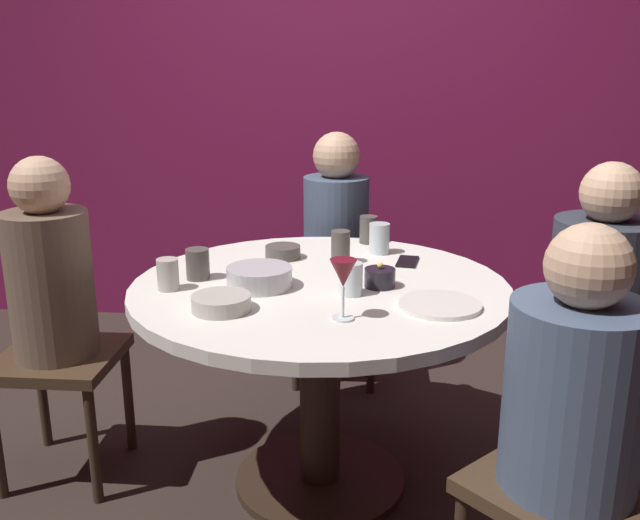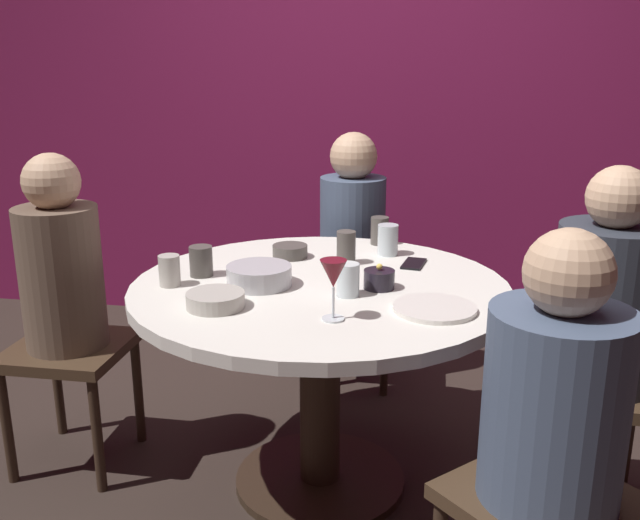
{
  "view_description": "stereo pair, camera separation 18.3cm",
  "coord_description": "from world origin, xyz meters",
  "px_view_note": "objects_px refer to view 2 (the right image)",
  "views": [
    {
      "loc": [
        0.18,
        -2.16,
        1.46
      ],
      "look_at": [
        0.0,
        0.0,
        0.83
      ],
      "focal_mm": 39.1,
      "sensor_mm": 36.0,
      "label": 1
    },
    {
      "loc": [
        0.36,
        -2.14,
        1.46
      ],
      "look_at": [
        0.0,
        0.0,
        0.83
      ],
      "focal_mm": 39.1,
      "sensor_mm": 36.0,
      "label": 2
    }
  ],
  "objects_px": {
    "seated_diner_front_right": "(554,409)",
    "bowl_salad_center": "(290,251)",
    "bowl_serving_large": "(259,276)",
    "seated_diner_back": "(353,230)",
    "bowl_small_white": "(216,300)",
    "cup_by_left_diner": "(201,261)",
    "cup_far_edge": "(346,248)",
    "seated_diner_left": "(62,279)",
    "cup_by_right_diner": "(348,280)",
    "seated_diner_right": "(605,309)",
    "cup_center_front": "(380,231)",
    "cell_phone": "(414,264)",
    "dinner_plate": "(435,308)",
    "cup_beside_wine": "(169,271)",
    "dining_table": "(320,332)",
    "candle_holder": "(379,279)",
    "cup_near_candle": "(388,240)",
    "wine_glass": "(333,276)"
  },
  "relations": [
    {
      "from": "dining_table",
      "to": "bowl_small_white",
      "type": "relative_size",
      "value": 7.13
    },
    {
      "from": "dining_table",
      "to": "cup_near_candle",
      "type": "xyz_separation_m",
      "value": [
        0.19,
        0.38,
        0.23
      ]
    },
    {
      "from": "candle_holder",
      "to": "cup_far_edge",
      "type": "bearing_deg",
      "value": 118.51
    },
    {
      "from": "cup_by_right_diner",
      "to": "cup_far_edge",
      "type": "bearing_deg",
      "value": 98.39
    },
    {
      "from": "bowl_small_white",
      "to": "cup_by_right_diner",
      "type": "bearing_deg",
      "value": 24.64
    },
    {
      "from": "bowl_serving_large",
      "to": "seated_diner_back",
      "type": "bearing_deg",
      "value": 78.48
    },
    {
      "from": "cell_phone",
      "to": "cup_by_left_diner",
      "type": "bearing_deg",
      "value": -151.41
    },
    {
      "from": "cup_by_right_diner",
      "to": "cup_center_front",
      "type": "bearing_deg",
      "value": 86.04
    },
    {
      "from": "cell_phone",
      "to": "seated_diner_right",
      "type": "bearing_deg",
      "value": -14.82
    },
    {
      "from": "seated_diner_right",
      "to": "seated_diner_front_right",
      "type": "relative_size",
      "value": 1.04
    },
    {
      "from": "seated_diner_right",
      "to": "bowl_small_white",
      "type": "distance_m",
      "value": 1.2
    },
    {
      "from": "seated_diner_left",
      "to": "bowl_salad_center",
      "type": "relative_size",
      "value": 8.95
    },
    {
      "from": "bowl_small_white",
      "to": "cup_by_right_diner",
      "type": "relative_size",
      "value": 1.68
    },
    {
      "from": "seated_diner_right",
      "to": "cup_beside_wine",
      "type": "bearing_deg",
      "value": 4.26
    },
    {
      "from": "seated_diner_left",
      "to": "bowl_small_white",
      "type": "height_order",
      "value": "seated_diner_left"
    },
    {
      "from": "seated_diner_left",
      "to": "bowl_salad_center",
      "type": "xyz_separation_m",
      "value": [
        0.76,
        0.29,
        0.06
      ]
    },
    {
      "from": "wine_glass",
      "to": "cup_near_candle",
      "type": "height_order",
      "value": "wine_glass"
    },
    {
      "from": "wine_glass",
      "to": "cup_by_left_diner",
      "type": "distance_m",
      "value": 0.61
    },
    {
      "from": "bowl_serving_large",
      "to": "cup_far_edge",
      "type": "bearing_deg",
      "value": 50.11
    },
    {
      "from": "cup_by_right_diner",
      "to": "dinner_plate",
      "type": "bearing_deg",
      "value": -18.7
    },
    {
      "from": "bowl_salad_center",
      "to": "seated_diner_front_right",
      "type": "bearing_deg",
      "value": -49.19
    },
    {
      "from": "cup_by_right_diner",
      "to": "cup_by_left_diner",
      "type": "bearing_deg",
      "value": 166.71
    },
    {
      "from": "cup_by_left_diner",
      "to": "cup_far_edge",
      "type": "distance_m",
      "value": 0.52
    },
    {
      "from": "cup_by_left_diner",
      "to": "cup_far_edge",
      "type": "bearing_deg",
      "value": 25.78
    },
    {
      "from": "seated_diner_back",
      "to": "cup_by_right_diner",
      "type": "xyz_separation_m",
      "value": [
        0.11,
        -0.99,
        0.09
      ]
    },
    {
      "from": "bowl_serving_large",
      "to": "seated_diner_left",
      "type": "bearing_deg",
      "value": 175.87
    },
    {
      "from": "cup_beside_wine",
      "to": "cell_phone",
      "type": "bearing_deg",
      "value": 25.52
    },
    {
      "from": "candle_holder",
      "to": "bowl_small_white",
      "type": "height_order",
      "value": "candle_holder"
    },
    {
      "from": "candle_holder",
      "to": "cup_by_left_diner",
      "type": "height_order",
      "value": "cup_by_left_diner"
    },
    {
      "from": "bowl_small_white",
      "to": "cup_by_left_diner",
      "type": "distance_m",
      "value": 0.33
    },
    {
      "from": "cell_phone",
      "to": "seated_diner_left",
      "type": "bearing_deg",
      "value": -158.5
    },
    {
      "from": "seated_diner_front_right",
      "to": "bowl_salad_center",
      "type": "relative_size",
      "value": 8.63
    },
    {
      "from": "seated_diner_front_right",
      "to": "bowl_serving_large",
      "type": "xyz_separation_m",
      "value": [
        -0.84,
        0.6,
        0.09
      ]
    },
    {
      "from": "bowl_salad_center",
      "to": "cup_beside_wine",
      "type": "height_order",
      "value": "cup_beside_wine"
    },
    {
      "from": "cup_by_left_diner",
      "to": "dinner_plate",
      "type": "bearing_deg",
      "value": -15.17
    },
    {
      "from": "seated_diner_left",
      "to": "candle_holder",
      "type": "bearing_deg",
      "value": -0.93
    },
    {
      "from": "dinner_plate",
      "to": "bowl_small_white",
      "type": "distance_m",
      "value": 0.65
    },
    {
      "from": "cup_by_right_diner",
      "to": "cup_center_front",
      "type": "distance_m",
      "value": 0.64
    },
    {
      "from": "seated_diner_left",
      "to": "candle_holder",
      "type": "relative_size",
      "value": 11.61
    },
    {
      "from": "bowl_small_white",
      "to": "dining_table",
      "type": "bearing_deg",
      "value": 45.89
    },
    {
      "from": "seated_diner_back",
      "to": "cup_center_front",
      "type": "relative_size",
      "value": 10.59
    },
    {
      "from": "bowl_salad_center",
      "to": "cup_near_candle",
      "type": "bearing_deg",
      "value": 14.78
    },
    {
      "from": "seated_diner_front_right",
      "to": "wine_glass",
      "type": "height_order",
      "value": "seated_diner_front_right"
    },
    {
      "from": "dinner_plate",
      "to": "cup_by_left_diner",
      "type": "relative_size",
      "value": 2.4
    },
    {
      "from": "cup_near_candle",
      "to": "cup_far_edge",
      "type": "relative_size",
      "value": 0.97
    },
    {
      "from": "bowl_salad_center",
      "to": "cell_phone",
      "type": "bearing_deg",
      "value": -2.9
    },
    {
      "from": "bowl_salad_center",
      "to": "bowl_small_white",
      "type": "height_order",
      "value": "same"
    },
    {
      "from": "wine_glass",
      "to": "cup_by_left_diner",
      "type": "height_order",
      "value": "wine_glass"
    },
    {
      "from": "bowl_small_white",
      "to": "cup_far_edge",
      "type": "distance_m",
      "value": 0.61
    },
    {
      "from": "dining_table",
      "to": "cup_by_left_diner",
      "type": "relative_size",
      "value": 12.07
    }
  ]
}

